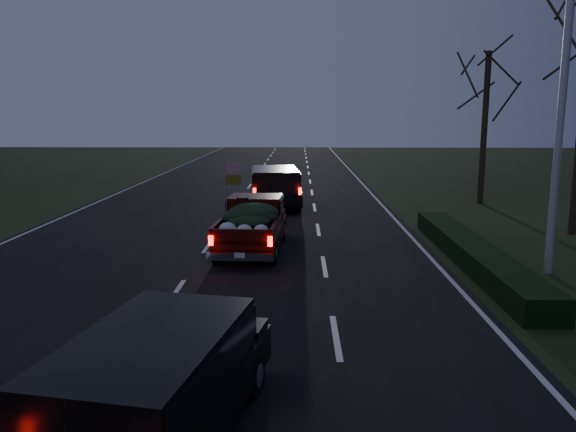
# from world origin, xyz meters

# --- Properties ---
(ground) EXTENTS (120.00, 120.00, 0.00)m
(ground) POSITION_xyz_m (0.00, 0.00, 0.00)
(ground) COLOR black
(ground) RESTS_ON ground
(road_asphalt) EXTENTS (14.00, 120.00, 0.02)m
(road_asphalt) POSITION_xyz_m (0.00, 0.00, 0.01)
(road_asphalt) COLOR black
(road_asphalt) RESTS_ON ground
(hedge_row) EXTENTS (1.00, 10.00, 0.60)m
(hedge_row) POSITION_xyz_m (7.80, 3.00, 0.30)
(hedge_row) COLOR black
(hedge_row) RESTS_ON ground
(light_pole) EXTENTS (0.50, 0.90, 9.16)m
(light_pole) POSITION_xyz_m (9.50, 2.00, 5.48)
(light_pole) COLOR silver
(light_pole) RESTS_ON ground
(bare_tree_far) EXTENTS (3.60, 3.60, 7.00)m
(bare_tree_far) POSITION_xyz_m (11.50, 14.00, 5.23)
(bare_tree_far) COLOR black
(bare_tree_far) RESTS_ON ground
(pickup_truck) EXTENTS (1.99, 4.67, 2.40)m
(pickup_truck) POSITION_xyz_m (1.47, 4.39, 0.90)
(pickup_truck) COLOR #3F0D08
(pickup_truck) RESTS_ON ground
(lead_suv) EXTENTS (2.50, 5.16, 1.44)m
(lead_suv) POSITION_xyz_m (1.81, 12.64, 1.09)
(lead_suv) COLOR black
(lead_suv) RESTS_ON ground
(rear_suv) EXTENTS (2.58, 4.61, 1.25)m
(rear_suv) POSITION_xyz_m (1.14, -6.09, 0.95)
(rear_suv) COLOR black
(rear_suv) RESTS_ON ground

